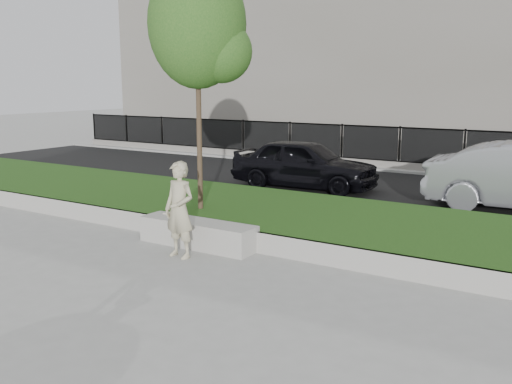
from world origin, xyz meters
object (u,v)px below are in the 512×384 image
Objects in this scene: stone_bench at (198,234)px; young_tree at (201,29)px; book at (169,213)px; car_dark at (304,164)px; man at (179,210)px.

young_tree is at bearing 122.47° from stone_bench.
young_tree reaches higher than book.
car_dark reaches higher than stone_bench.
man is 8.33× the size of book.
stone_bench is 4.26m from young_tree.
car_dark is at bearing 103.85° from man.
young_tree is 1.21× the size of car_dark.
man is at bearing -173.55° from car_dark.
car_dark is at bearing 98.72° from stone_bench.
car_dark is (-0.98, 6.37, 0.53)m from stone_bench.
man is at bearing -77.50° from stone_bench.
book is at bearing -91.51° from young_tree.
book is 0.04× the size of young_tree.
book is (-0.87, 0.18, 0.26)m from stone_bench.
man is 7.18m from car_dark.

